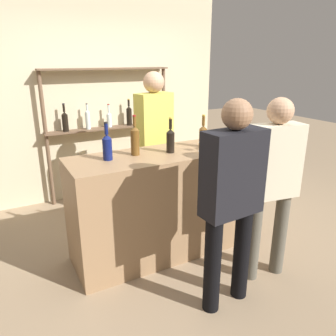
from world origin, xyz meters
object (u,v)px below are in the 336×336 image
(counter_bottle_3, at_px, (203,135))
(counter_bottle_2, at_px, (107,146))
(counter_bottle_1, at_px, (170,140))
(wine_glass, at_px, (202,140))
(customer_right, at_px, (273,178))
(customer_center, at_px, (232,193))
(cork_jar, at_px, (220,144))
(server_behind_counter, at_px, (154,136))
(counter_bottle_0, at_px, (135,140))
(ice_bucket, at_px, (236,134))

(counter_bottle_3, bearing_deg, counter_bottle_2, 178.77)
(counter_bottle_1, height_order, wine_glass, counter_bottle_1)
(customer_right, bearing_deg, customer_center, 112.07)
(cork_jar, bearing_deg, counter_bottle_1, 157.49)
(counter_bottle_1, height_order, customer_right, customer_right)
(server_behind_counter, relative_size, customer_center, 1.07)
(cork_jar, bearing_deg, wine_glass, 155.26)
(counter_bottle_0, bearing_deg, counter_bottle_2, -174.42)
(customer_center, bearing_deg, cork_jar, -33.81)
(counter_bottle_3, height_order, ice_bucket, counter_bottle_3)
(wine_glass, distance_m, server_behind_counter, 0.82)
(customer_right, xyz_separation_m, customer_center, (-0.55, -0.13, 0.01))
(server_behind_counter, height_order, customer_center, server_behind_counter)
(ice_bucket, bearing_deg, cork_jar, -156.03)
(counter_bottle_2, xyz_separation_m, wine_glass, (0.89, -0.16, -0.01))
(counter_bottle_2, bearing_deg, server_behind_counter, 39.54)
(counter_bottle_2, relative_size, ice_bucket, 1.49)
(wine_glass, relative_size, cork_jar, 1.12)
(cork_jar, distance_m, customer_center, 0.86)
(counter_bottle_0, xyz_separation_m, wine_glass, (0.62, -0.19, -0.03))
(wine_glass, height_order, customer_right, customer_right)
(counter_bottle_0, relative_size, customer_center, 0.22)
(counter_bottle_1, xyz_separation_m, wine_glass, (0.29, -0.11, -0.01))
(counter_bottle_3, bearing_deg, server_behind_counter, 108.87)
(counter_bottle_0, bearing_deg, customer_center, -70.79)
(counter_bottle_0, relative_size, counter_bottle_1, 1.11)
(wine_glass, bearing_deg, customer_right, -67.79)
(customer_right, bearing_deg, counter_bottle_3, 20.64)
(wine_glass, distance_m, cork_jar, 0.18)
(counter_bottle_1, relative_size, ice_bucket, 1.48)
(customer_center, bearing_deg, counter_bottle_3, -25.10)
(counter_bottle_0, height_order, customer_right, customer_right)
(counter_bottle_2, distance_m, wine_glass, 0.91)
(counter_bottle_1, distance_m, counter_bottle_2, 0.61)
(counter_bottle_1, bearing_deg, customer_center, -88.95)
(wine_glass, xyz_separation_m, customer_right, (0.28, -0.68, -0.22))
(customer_right, xyz_separation_m, server_behind_counter, (-0.39, 1.48, 0.11))
(ice_bucket, bearing_deg, wine_glass, -171.94)
(ice_bucket, relative_size, cork_jar, 1.64)
(counter_bottle_1, relative_size, customer_right, 0.21)
(cork_jar, xyz_separation_m, customer_center, (-0.43, -0.73, -0.16))
(counter_bottle_2, relative_size, cork_jar, 2.44)
(customer_center, bearing_deg, ice_bucket, -44.00)
(counter_bottle_1, relative_size, counter_bottle_3, 1.03)
(counter_bottle_2, height_order, ice_bucket, counter_bottle_2)
(counter_bottle_3, height_order, server_behind_counter, server_behind_counter)
(wine_glass, bearing_deg, counter_bottle_3, 52.64)
(server_behind_counter, bearing_deg, counter_bottle_0, -52.04)
(counter_bottle_2, distance_m, ice_bucket, 1.38)
(server_behind_counter, bearing_deg, counter_bottle_2, -63.36)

